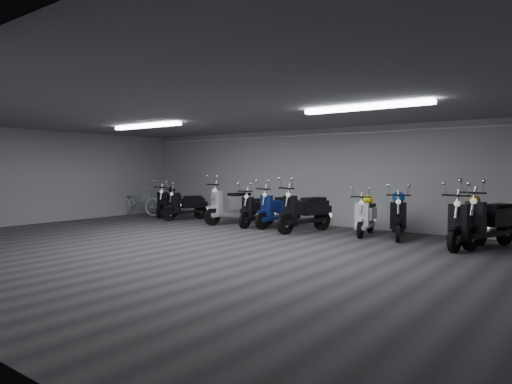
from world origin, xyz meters
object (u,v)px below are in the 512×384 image
Objects in this scene: helmet_1 at (398,197)px; helmet_2 at (474,201)px; scooter_3 at (257,204)px; scooter_5 at (304,205)px; scooter_4 at (278,203)px; scooter_7 at (398,211)px; scooter_8 at (469,215)px; scooter_9 at (489,213)px; bicycle at (138,198)px; scooter_2 at (231,199)px; scooter_1 at (185,201)px; scooter_6 at (366,211)px; helmet_3 at (368,200)px; scooter_0 at (169,198)px; helmet_0 at (172,190)px.

helmet_2 is at bearing -15.29° from helmet_1.
scooter_5 reaches higher than scooter_3.
scooter_7 is at bearing 11.47° from scooter_4.
scooter_4 is 0.97× the size of scooter_8.
scooter_9 is 1.02× the size of bicycle.
scooter_8 is (6.66, -0.33, -0.03)m from scooter_2.
scooter_2 reaches higher than scooter_1.
scooter_6 is at bearing 15.96° from scooter_2.
helmet_1 is at bearing -0.73° from helmet_3.
scooter_8 is at bearing 5.11° from scooter_4.
scooter_8 is (4.99, -0.42, 0.02)m from scooter_4.
scooter_0 is 0.87× the size of scooter_2.
scooter_9 reaches higher than scooter_3.
scooter_8 is (8.42, -0.17, 0.08)m from scooter_1.
scooter_5 is 1.60m from helmet_3.
scooter_1 is 3.43m from scooter_4.
scooter_0 is 5.67m from scooter_5.
scooter_3 is at bearing -171.01° from helmet_3.
scooter_0 is 1.23m from scooter_1.
scooter_4 is 0.96× the size of bicycle.
helmet_3 is (-2.55, 0.49, -0.11)m from helmet_2.
scooter_2 is 8.31× the size of helmet_0.
scooter_8 is 2.62m from helmet_3.
scooter_5 reaches higher than helmet_2.
scooter_1 is 8.47m from helmet_2.
scooter_8 is at bearing -16.69° from helmet_3.
scooter_3 is 7.25× the size of helmet_3.
scooter_0 is at bearing -170.55° from scooter_2.
scooter_1 reaches higher than helmet_2.
scooter_5 is 1.01× the size of bicycle.
helmet_0 is 7.17m from helmet_3.
bicycle is (-8.28, -0.38, 0.01)m from scooter_6.
scooter_8 is (9.59, -0.53, 0.06)m from scooter_0.
scooter_3 reaches higher than helmet_1.
scooter_4 is 5.76m from bicycle.
scooter_0 is at bearing -168.90° from scooter_5.
scooter_1 is at bearing -159.19° from scooter_9.
scooter_4 reaches higher than scooter_0.
scooter_4 is 1.10m from scooter_5.
scooter_2 is at bearing -174.22° from helmet_3.
helmet_0 is (-9.97, 0.33, 0.19)m from scooter_9.
bicycle is 9.04m from helmet_1.
scooter_9 is (8.71, 0.25, 0.11)m from scooter_1.
scooter_7 is at bearing -70.01° from helmet_1.
scooter_0 is 7.13m from scooter_6.
helmet_2 is (8.46, 0.08, 0.37)m from scooter_1.
helmet_3 is at bearing 0.00° from helmet_0.
scooter_6 is 7.22m from helmet_0.
scooter_9 is at bearing -20.84° from scooter_0.
scooter_4 is 1.04× the size of scooter_7.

